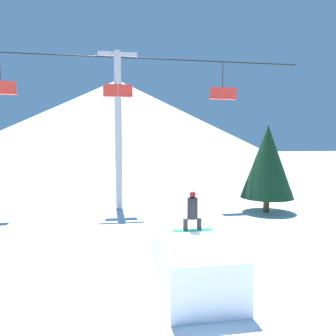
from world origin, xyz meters
name	(u,v)px	position (x,y,z in m)	size (l,w,h in m)	color
ground_plane	(189,298)	(0.00, 0.00, 0.00)	(220.00, 220.00, 0.00)	white
mountain_ridge	(118,118)	(0.00, 87.91, 10.81)	(88.51, 88.51, 21.63)	silver
snow_ramp	(196,268)	(0.27, 0.34, 0.72)	(2.09, 3.34, 1.44)	white
snowboarder	(192,211)	(0.50, 1.69, 2.08)	(1.33, 0.35, 1.31)	#1E9E6B
chairlift	(118,116)	(-1.63, 12.33, 5.92)	(24.06, 0.44, 9.92)	#9E9EA3
pine_tree_near	(267,162)	(7.28, 9.93, 3.11)	(3.21, 3.21, 5.34)	#4C3823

